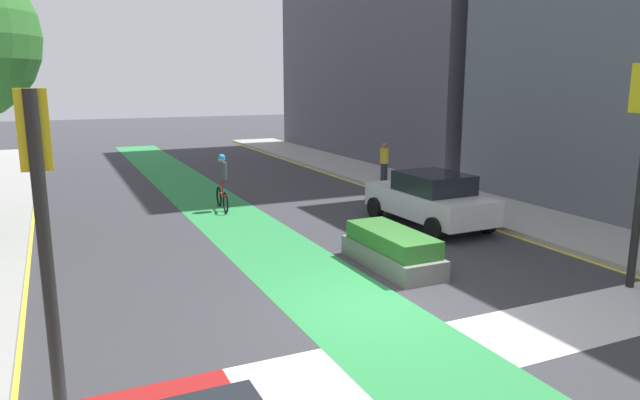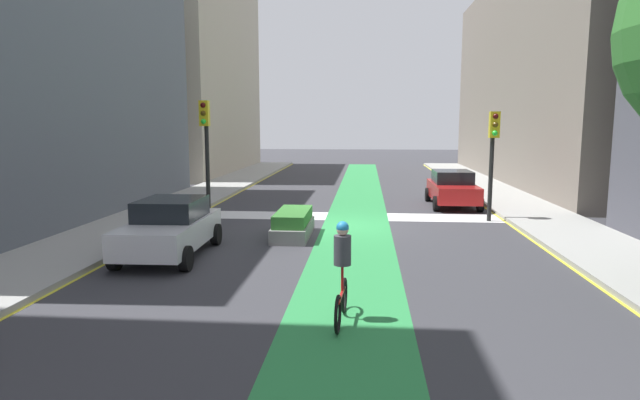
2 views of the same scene
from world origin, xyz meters
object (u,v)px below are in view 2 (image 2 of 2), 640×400
object	(u,v)px
car_white_right_far	(170,227)
cyclist_in_lane	(342,270)
traffic_signal_near_right	(206,137)
car_red_left_near	(452,188)
median_planter	(293,224)
traffic_signal_near_left	(493,145)

from	to	relation	value
car_white_right_far	cyclist_in_lane	distance (m)	6.68
traffic_signal_near_right	car_red_left_near	world-z (taller)	traffic_signal_near_right
cyclist_in_lane	median_planter	world-z (taller)	cyclist_in_lane
car_white_right_far	cyclist_in_lane	xyz separation A→B (m)	(-4.93, 4.51, 0.17)
car_white_right_far	cyclist_in_lane	bearing A→B (deg)	137.52
traffic_signal_near_left	car_red_left_near	bearing A→B (deg)	-78.28
car_red_left_near	cyclist_in_lane	distance (m)	15.04
traffic_signal_near_left	median_planter	bearing A→B (deg)	25.33
traffic_signal_near_right	car_red_left_near	xyz separation A→B (m)	(-9.91, -4.02, -2.34)
traffic_signal_near_left	car_red_left_near	distance (m)	4.40
car_white_right_far	median_planter	distance (m)	4.15
traffic_signal_near_left	median_planter	world-z (taller)	traffic_signal_near_left
traffic_signal_near_right	cyclist_in_lane	world-z (taller)	traffic_signal_near_right
car_white_right_far	median_planter	xyz separation A→B (m)	(-3.02, -2.81, -0.40)
traffic_signal_near_left	cyclist_in_lane	xyz separation A→B (m)	(5.05, 10.62, -1.89)
traffic_signal_near_left	cyclist_in_lane	distance (m)	11.91
car_red_left_near	cyclist_in_lane	size ratio (longest dim) A/B	2.27
traffic_signal_near_right	traffic_signal_near_left	distance (m)	10.71
car_red_left_near	car_white_right_far	xyz separation A→B (m)	(9.19, 9.91, 0.00)
traffic_signal_near_right	median_planter	world-z (taller)	traffic_signal_near_right
traffic_signal_near_left	cyclist_in_lane	world-z (taller)	traffic_signal_near_left
car_white_right_far	car_red_left_near	bearing A→B (deg)	-132.83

